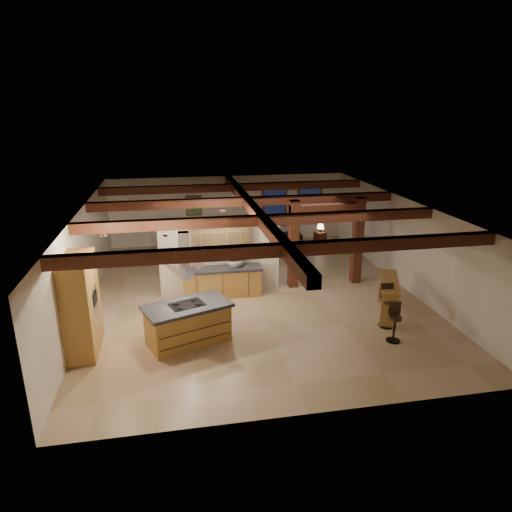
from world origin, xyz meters
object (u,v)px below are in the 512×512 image
(sofa, at_px, (279,237))
(bar_counter, at_px, (388,292))
(kitchen_island, at_px, (188,323))
(dining_table, at_px, (234,255))

(sofa, height_order, bar_counter, bar_counter)
(bar_counter, bearing_deg, kitchen_island, -174.11)
(kitchen_island, height_order, sofa, kitchen_island)
(sofa, bearing_deg, bar_counter, 105.29)
(kitchen_island, bearing_deg, dining_table, 71.07)
(dining_table, xyz_separation_m, bar_counter, (3.72, -5.18, 0.36))
(kitchen_island, xyz_separation_m, bar_counter, (5.69, 0.59, 0.17))
(kitchen_island, bearing_deg, bar_counter, 5.89)
(dining_table, height_order, sofa, dining_table)
(dining_table, relative_size, bar_counter, 0.94)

